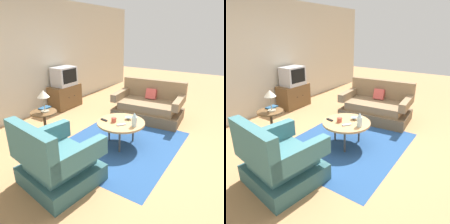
% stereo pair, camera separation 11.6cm
% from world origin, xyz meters
% --- Properties ---
extents(ground_plane, '(16.00, 16.00, 0.00)m').
position_xyz_m(ground_plane, '(0.00, 0.00, 0.00)').
color(ground_plane, '#AD7F51').
extents(back_wall, '(9.00, 0.12, 2.70)m').
position_xyz_m(back_wall, '(0.00, 2.59, 1.35)').
color(back_wall, '#BCB29E').
rests_on(back_wall, ground).
extents(area_rug, '(2.27, 1.94, 0.00)m').
position_xyz_m(area_rug, '(-0.07, -0.04, 0.00)').
color(area_rug, navy).
rests_on(area_rug, ground).
extents(armchair, '(1.01, 1.03, 0.95)m').
position_xyz_m(armchair, '(-1.45, 0.14, 0.32)').
color(armchair, '#325C60').
rests_on(armchair, ground).
extents(couch, '(1.04, 1.60, 0.86)m').
position_xyz_m(couch, '(1.39, 0.06, 0.28)').
color(couch, brown).
rests_on(couch, ground).
extents(coffee_table, '(0.85, 0.85, 0.45)m').
position_xyz_m(coffee_table, '(-0.07, -0.04, 0.42)').
color(coffee_table, tan).
rests_on(coffee_table, ground).
extents(side_table, '(0.48, 0.48, 0.58)m').
position_xyz_m(side_table, '(-0.69, 1.24, 0.41)').
color(side_table, brown).
rests_on(side_table, ground).
extents(tv_stand, '(0.85, 0.48, 0.61)m').
position_xyz_m(tv_stand, '(0.88, 2.26, 0.30)').
color(tv_stand, brown).
rests_on(tv_stand, ground).
extents(television, '(0.60, 0.41, 0.48)m').
position_xyz_m(television, '(0.88, 2.24, 0.85)').
color(television, '#B7B7BC').
rests_on(television, tv_stand).
extents(table_lamp, '(0.21, 0.21, 0.40)m').
position_xyz_m(table_lamp, '(-0.67, 1.21, 0.89)').
color(table_lamp, '#9E937A').
rests_on(table_lamp, side_table).
extents(vase, '(0.09, 0.09, 0.25)m').
position_xyz_m(vase, '(-0.12, -0.32, 0.57)').
color(vase, silver).
rests_on(vase, coffee_table).
extents(mug, '(0.13, 0.09, 0.08)m').
position_xyz_m(mug, '(-0.15, 0.06, 0.49)').
color(mug, '#B74C3D').
rests_on(mug, coffee_table).
extents(bowl, '(0.12, 0.12, 0.05)m').
position_xyz_m(bowl, '(0.09, -0.10, 0.47)').
color(bowl, slate).
rests_on(bowl, coffee_table).
extents(tv_remote_dark, '(0.07, 0.15, 0.02)m').
position_xyz_m(tv_remote_dark, '(-0.19, 0.25, 0.46)').
color(tv_remote_dark, black).
rests_on(tv_remote_dark, coffee_table).
extents(tv_remote_silver, '(0.16, 0.13, 0.02)m').
position_xyz_m(tv_remote_silver, '(-0.20, -0.12, 0.46)').
color(tv_remote_silver, '#B2B2B7').
rests_on(tv_remote_silver, coffee_table).
extents(book, '(0.22, 0.15, 0.02)m').
position_xyz_m(book, '(-0.56, 1.36, 0.59)').
color(book, navy).
rests_on(book, side_table).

